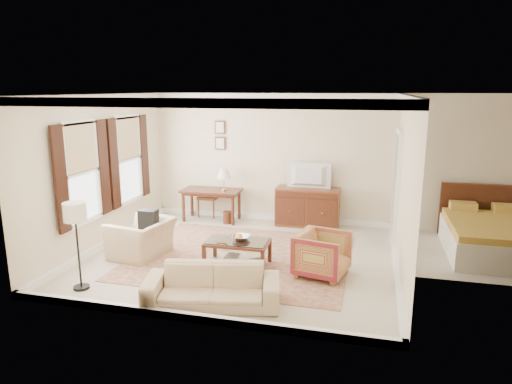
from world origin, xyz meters
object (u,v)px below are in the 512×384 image
at_px(writing_desk, 211,194).
at_px(tv, 308,168).
at_px(coffee_table, 238,246).
at_px(striped_armchair, 322,252).
at_px(club_armchair, 142,232).
at_px(sofa, 212,280).
at_px(sideboard, 308,207).

xyz_separation_m(writing_desk, tv, (2.20, 0.12, 0.69)).
height_order(writing_desk, coffee_table, writing_desk).
bearing_deg(striped_armchair, coffee_table, 100.00).
distance_m(club_armchair, sofa, 2.41).
bearing_deg(club_armchair, striped_armchair, 98.14).
distance_m(writing_desk, tv, 2.31).
distance_m(sideboard, sofa, 4.20).
bearing_deg(club_armchair, coffee_table, 99.20).
relative_size(sideboard, coffee_table, 1.28).
xyz_separation_m(writing_desk, coffee_table, (1.37, -2.51, -0.27)).
height_order(sideboard, tv, tv).
relative_size(tv, coffee_table, 0.85).
bearing_deg(sideboard, club_armchair, -135.25).
xyz_separation_m(sideboard, tv, (0.00, -0.02, 0.89)).
xyz_separation_m(coffee_table, sofa, (0.06, -1.48, 0.02)).
relative_size(coffee_table, striped_armchair, 1.34).
bearing_deg(tv, coffee_table, 72.36).
relative_size(club_armchair, sofa, 0.55).
distance_m(sideboard, tv, 0.89).
height_order(coffee_table, striped_armchair, striped_armchair).
xyz_separation_m(coffee_table, striped_armchair, (1.46, -0.07, 0.06)).
bearing_deg(sofa, club_armchair, 129.55).
distance_m(striped_armchair, sofa, 1.98).
bearing_deg(coffee_table, writing_desk, 118.59).
height_order(tv, striped_armchair, tv).
bearing_deg(writing_desk, coffee_table, -61.41).
bearing_deg(sideboard, striped_armchair, -77.15).
height_order(tv, coffee_table, tv).
height_order(sideboard, striped_armchair, sideboard).
bearing_deg(coffee_table, club_armchair, 179.44).
distance_m(striped_armchair, club_armchair, 3.28).
xyz_separation_m(tv, sofa, (-0.77, -4.11, -0.94)).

